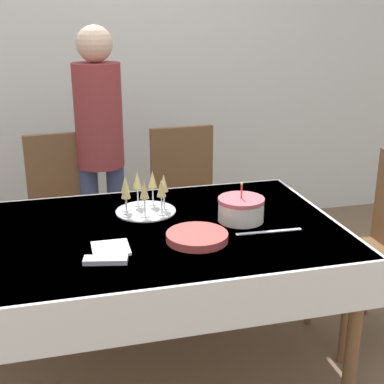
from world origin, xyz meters
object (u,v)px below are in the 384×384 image
(dining_chair_far_left, at_px, (65,210))
(birthday_cake, at_px, (241,209))
(dining_chair_right_end, at_px, (378,241))
(person_standing, at_px, (100,136))
(dining_chair_far_right, at_px, (187,199))
(champagne_tray, at_px, (145,194))
(plate_stack_main, at_px, (197,237))

(dining_chair_far_left, bearing_deg, birthday_cake, -48.06)
(dining_chair_right_end, xyz_separation_m, birthday_cake, (-0.75, -0.01, 0.25))
(dining_chair_far_left, xyz_separation_m, person_standing, (0.23, 0.11, 0.41))
(dining_chair_far_right, relative_size, person_standing, 0.62)
(birthday_cake, bearing_deg, person_standing, 119.28)
(dining_chair_far_right, height_order, dining_chair_right_end, same)
(champagne_tray, bearing_deg, dining_chair_far_left, 120.01)
(dining_chair_far_right, xyz_separation_m, champagne_tray, (-0.37, -0.64, 0.28))
(dining_chair_far_right, height_order, champagne_tray, dining_chair_far_right)
(dining_chair_far_left, bearing_deg, dining_chair_far_right, 0.01)
(dining_chair_far_left, relative_size, champagne_tray, 3.37)
(dining_chair_far_left, relative_size, person_standing, 0.62)
(dining_chair_far_left, height_order, birthday_cake, dining_chair_far_left)
(plate_stack_main, bearing_deg, champagne_tray, 111.31)
(dining_chair_right_end, height_order, person_standing, person_standing)
(dining_chair_right_end, distance_m, person_standing, 1.66)
(birthday_cake, distance_m, person_standing, 1.13)
(birthday_cake, height_order, plate_stack_main, birthday_cake)
(dining_chair_right_end, bearing_deg, champagne_tray, 169.35)
(champagne_tray, distance_m, person_standing, 0.77)
(dining_chair_far_right, height_order, birthday_cake, dining_chair_far_right)
(plate_stack_main, bearing_deg, dining_chair_right_end, 10.03)
(dining_chair_far_left, height_order, person_standing, person_standing)
(dining_chair_far_right, height_order, plate_stack_main, dining_chair_far_right)
(dining_chair_far_right, bearing_deg, birthday_cake, -87.31)
(dining_chair_far_right, bearing_deg, person_standing, 168.15)
(champagne_tray, bearing_deg, person_standing, 100.45)
(dining_chair_far_left, relative_size, dining_chair_far_right, 1.00)
(plate_stack_main, bearing_deg, person_standing, 104.32)
(dining_chair_far_left, bearing_deg, dining_chair_right_end, -29.42)
(champagne_tray, relative_size, plate_stack_main, 1.10)
(dining_chair_far_left, distance_m, dining_chair_right_end, 1.75)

